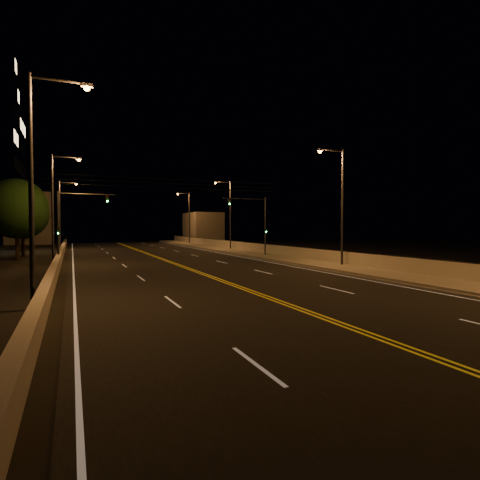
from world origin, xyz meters
name	(u,v)px	position (x,y,z in m)	size (l,w,h in m)	color
ground	(440,361)	(0.00, 0.00, 0.00)	(160.00, 160.00, 0.00)	black
road	(204,274)	(0.00, 20.00, 0.01)	(18.00, 120.00, 0.02)	black
sidewalk	(329,266)	(10.80, 20.00, 0.15)	(3.60, 120.00, 0.30)	gray
curb	(310,268)	(8.93, 20.00, 0.07)	(0.14, 120.00, 0.15)	gray
parapet_wall	(346,258)	(12.45, 20.00, 0.80)	(0.30, 120.00, 1.00)	#AAA18E
jersey_barrier	(53,274)	(-9.78, 20.00, 0.45)	(0.45, 120.00, 0.89)	#AAA18E
distant_building_right	(203,228)	(16.50, 72.45, 3.10)	(6.00, 10.00, 6.21)	slate
distant_building_left	(30,218)	(-16.00, 78.93, 4.91)	(8.00, 8.00, 9.83)	slate
parapet_rail	(346,252)	(12.45, 20.00, 1.33)	(0.06, 0.06, 120.00)	black
lane_markings	(204,274)	(0.00, 19.93, 0.02)	(17.32, 116.00, 0.00)	silver
streetlight_1	(340,200)	(11.54, 19.66, 5.57)	(2.55, 0.28, 9.71)	#2D2D33
streetlight_2	(229,211)	(11.54, 44.73, 5.57)	(2.55, 0.28, 9.71)	#2D2D33
streetlight_3	(188,215)	(11.54, 65.87, 5.57)	(2.55, 0.28, 9.71)	#2D2D33
streetlight_4	(38,175)	(-9.94, 11.17, 5.57)	(2.55, 0.28, 9.71)	#2D2D33
streetlight_5	(56,202)	(-9.94, 31.38, 5.57)	(2.55, 0.28, 9.71)	#2D2D33
streetlight_6	(62,211)	(-9.94, 53.98, 5.57)	(2.55, 0.28, 9.71)	#2D2D33
traffic_signal_right	(258,220)	(10.05, 32.19, 4.13)	(5.11, 0.31, 6.60)	#2D2D33
traffic_signal_left	(69,219)	(-8.85, 32.19, 4.13)	(5.11, 0.31, 6.60)	#2D2D33
overhead_wires	(172,184)	(0.00, 29.50, 7.40)	(22.00, 0.03, 0.83)	black
tree_0	(17,209)	(-13.83, 39.15, 5.22)	(6.11, 6.11, 8.28)	black
tree_1	(22,214)	(-13.83, 44.46, 4.85)	(5.67, 5.67, 7.69)	black
tree_2	(20,219)	(-14.89, 52.16, 4.43)	(5.19, 5.19, 7.04)	black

